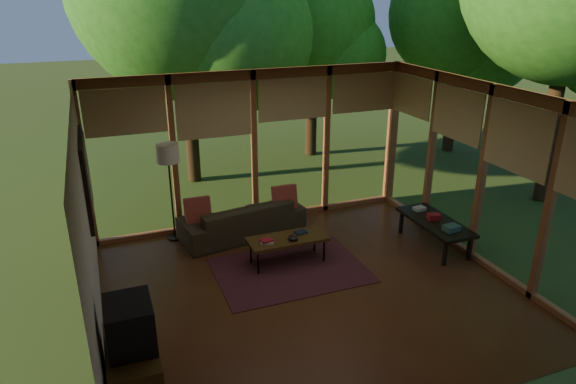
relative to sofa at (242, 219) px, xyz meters
name	(u,v)px	position (x,y,z in m)	size (l,w,h in m)	color
floor	(310,289)	(0.40, -2.00, -0.30)	(5.50, 5.50, 0.00)	#582E17
ceiling	(314,97)	(0.40, -2.00, 2.40)	(5.50, 5.50, 0.00)	silver
wall_left	(88,234)	(-2.35, -2.00, 1.05)	(0.04, 5.00, 2.70)	beige
wall_front	(425,302)	(0.40, -4.50, 1.05)	(5.50, 0.04, 2.70)	beige
window_wall_back	(254,149)	(0.40, 0.50, 1.05)	(5.50, 0.12, 2.70)	#9B5930
window_wall_right	(482,175)	(3.15, -2.00, 1.05)	(0.12, 5.00, 2.70)	#9B5930
exterior_lawn	(438,118)	(8.40, 6.00, -0.31)	(40.00, 40.00, 0.00)	#334D1C
tree_ne	(311,25)	(2.94, 3.97, 2.84)	(2.99, 2.99, 4.65)	#322112
tree_far	(457,14)	(6.26, 2.92, 3.06)	(3.21, 3.21, 4.98)	#322112
rug	(290,270)	(0.33, -1.40, -0.30)	(2.20, 1.56, 0.01)	maroon
sofa	(242,219)	(0.00, 0.00, 0.00)	(2.07, 0.81, 0.61)	#362E1B
pillow_left	(198,211)	(-0.75, -0.05, 0.28)	(0.42, 0.14, 0.42)	maroon
pillow_right	(285,198)	(0.75, -0.05, 0.29)	(0.42, 0.14, 0.42)	maroon
ct_book_lower	(267,242)	(0.03, -1.22, 0.14)	(0.19, 0.14, 0.03)	#B3ACA2
ct_book_upper	(267,240)	(0.03, -1.22, 0.17)	(0.17, 0.13, 0.03)	maroon
ct_book_side	(301,232)	(0.63, -1.09, 0.14)	(0.18, 0.13, 0.03)	black
ct_bowl	(293,238)	(0.43, -1.27, 0.16)	(0.16, 0.16, 0.07)	black
media_cabinet	(134,370)	(-2.07, -3.18, 0.00)	(0.50, 1.00, 0.60)	#4E3315
television	(130,325)	(-2.05, -3.18, 0.55)	(0.45, 0.55, 0.50)	black
console_book_a	(451,228)	(2.80, -1.90, 0.20)	(0.24, 0.17, 0.09)	#32574C
console_book_b	(434,217)	(2.80, -1.45, 0.20)	(0.20, 0.14, 0.09)	maroon
console_book_c	(419,209)	(2.80, -1.05, 0.18)	(0.19, 0.14, 0.05)	#B3ACA2
floor_lamp	(168,159)	(-1.10, 0.29, 1.10)	(0.36, 0.36, 1.65)	black
coffee_table	(287,240)	(0.38, -1.17, 0.09)	(1.20, 0.50, 0.43)	#4E3315
side_console	(435,223)	(2.80, -1.50, 0.11)	(0.60, 1.40, 0.46)	black
wall_painting	(87,177)	(-2.31, -0.60, 1.25)	(0.06, 1.35, 1.15)	black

